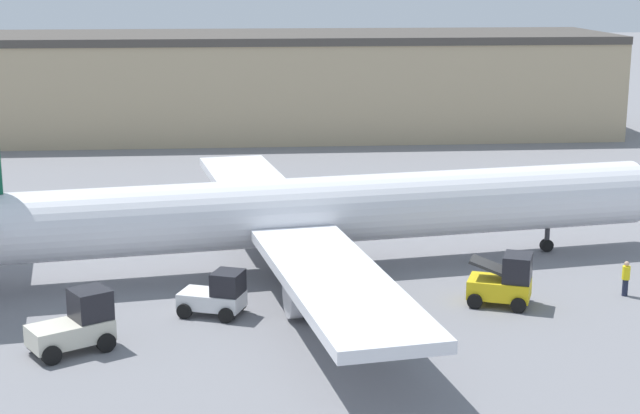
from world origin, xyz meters
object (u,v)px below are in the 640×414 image
airplane (302,213)px  belt_loader_truck (505,281)px  ground_crew_worker (626,277)px  pushback_tug (77,324)px  baggage_tug (217,295)px

airplane → belt_loader_truck: (9.00, -6.36, -1.88)m
ground_crew_worker → pushback_tug: (-25.02, -4.84, 0.22)m
pushback_tug → airplane: bearing=15.2°
baggage_tug → belt_loader_truck: 13.28m
baggage_tug → pushback_tug: bearing=-125.6°
ground_crew_worker → belt_loader_truck: bearing=-4.5°
ground_crew_worker → baggage_tug: 19.43m
ground_crew_worker → baggage_tug: size_ratio=0.53×
airplane → baggage_tug: (-4.28, -6.66, -2.06)m
belt_loader_truck → ground_crew_worker: bearing=29.0°
baggage_tug → ground_crew_worker: bearing=23.8°
airplane → belt_loader_truck: bearing=-44.4°
airplane → ground_crew_worker: (15.12, -5.57, -2.10)m
airplane → belt_loader_truck: 11.18m
baggage_tug → belt_loader_truck: bearing=21.9°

